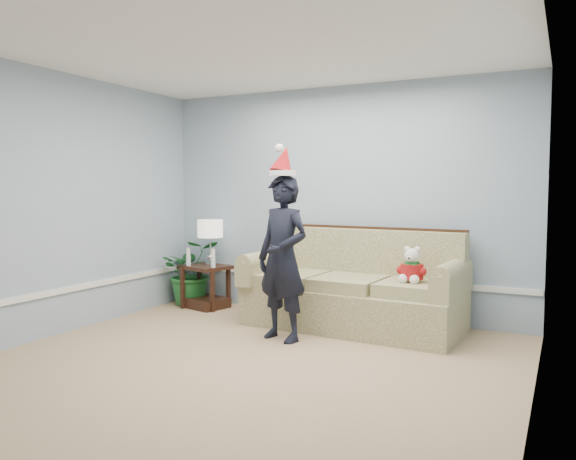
# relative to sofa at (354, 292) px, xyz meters

# --- Properties ---
(room_shell) EXTENTS (4.54, 5.04, 2.74)m
(room_shell) POSITION_rel_sofa_xyz_m (-0.38, -2.02, 0.97)
(room_shell) COLOR tan
(room_shell) RESTS_ON ground
(wainscot_trim) EXTENTS (4.49, 4.99, 0.06)m
(wainscot_trim) POSITION_rel_sofa_xyz_m (-1.55, -0.85, 0.07)
(wainscot_trim) COLOR white
(wainscot_trim) RESTS_ON room_shell
(sofa) EXTENTS (2.36, 1.13, 1.08)m
(sofa) POSITION_rel_sofa_xyz_m (0.00, 0.00, 0.00)
(sofa) COLOR #5A622E
(sofa) RESTS_ON room_shell
(side_table) EXTENTS (0.65, 0.59, 0.54)m
(side_table) POSITION_rel_sofa_xyz_m (-2.02, 0.10, -0.17)
(side_table) COLOR #321C12
(side_table) RESTS_ON room_shell
(table_lamp) EXTENTS (0.32, 0.32, 0.57)m
(table_lamp) POSITION_rel_sofa_xyz_m (-1.98, 0.16, 0.60)
(table_lamp) COLOR silver
(table_lamp) RESTS_ON side_table
(candle_pair) EXTENTS (0.43, 0.06, 0.23)m
(candle_pair) POSITION_rel_sofa_xyz_m (-2.00, -0.02, 0.26)
(candle_pair) COLOR silver
(candle_pair) RESTS_ON side_table
(houseplant) EXTENTS (1.01, 1.00, 0.85)m
(houseplant) POSITION_rel_sofa_xyz_m (-2.30, 0.20, 0.04)
(houseplant) COLOR #1C6129
(houseplant) RESTS_ON room_shell
(man) EXTENTS (0.68, 0.54, 1.64)m
(man) POSITION_rel_sofa_xyz_m (-0.45, -0.82, 0.44)
(man) COLOR black
(man) RESTS_ON room_shell
(santa_hat) EXTENTS (0.35, 0.37, 0.32)m
(santa_hat) POSITION_rel_sofa_xyz_m (-0.45, -0.80, 1.38)
(santa_hat) COLOR white
(santa_hat) RESTS_ON man
(teddy_bear) EXTENTS (0.24, 0.27, 0.37)m
(teddy_bear) POSITION_rel_sofa_xyz_m (0.67, -0.17, 0.32)
(teddy_bear) COLOR white
(teddy_bear) RESTS_ON sofa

